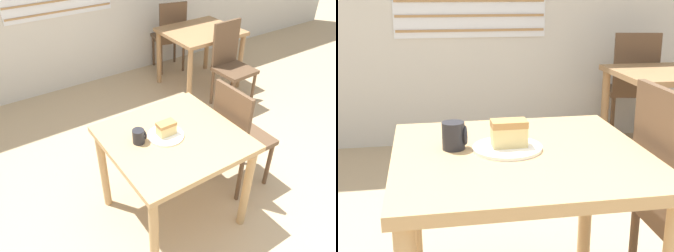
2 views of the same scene
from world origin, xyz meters
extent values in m
cube|color=#AD7F51|center=(-0.03, 2.98, 0.98)|extent=(1.23, 0.01, 0.02)
cube|color=#AD7F51|center=(-0.03, 2.98, 1.10)|extent=(1.23, 0.01, 0.02)
cube|color=#AD7F51|center=(-0.03, 2.98, 1.22)|extent=(1.23, 0.01, 0.02)
cube|color=tan|center=(-0.13, 0.53, 0.74)|extent=(0.87, 0.84, 0.04)
cylinder|color=tan|center=(-0.51, 0.90, 0.36)|extent=(0.06, 0.06, 0.72)
cylinder|color=tan|center=(0.26, 0.90, 0.36)|extent=(0.06, 0.06, 0.72)
cylinder|color=#9E754C|center=(0.97, 1.80, 0.35)|extent=(0.06, 0.06, 0.70)
cylinder|color=#9E754C|center=(0.97, 2.47, 0.35)|extent=(0.06, 0.06, 0.70)
cube|color=brown|center=(0.38, 0.52, 0.72)|extent=(0.03, 0.37, 0.49)
cube|color=brown|center=(1.31, 2.77, 0.46)|extent=(0.47, 0.47, 0.04)
cylinder|color=brown|center=(1.51, 2.90, 0.22)|extent=(0.04, 0.04, 0.44)
cylinder|color=brown|center=(1.19, 2.97, 0.22)|extent=(0.04, 0.04, 0.44)
cylinder|color=brown|center=(1.44, 2.58, 0.22)|extent=(0.04, 0.04, 0.44)
cylinder|color=brown|center=(1.12, 2.65, 0.22)|extent=(0.04, 0.04, 0.44)
cube|color=brown|center=(1.27, 2.60, 0.72)|extent=(0.37, 0.11, 0.49)
cylinder|color=white|center=(-0.17, 0.56, 0.77)|extent=(0.24, 0.24, 0.01)
cube|color=#E0C67F|center=(-0.16, 0.56, 0.81)|extent=(0.12, 0.07, 0.07)
cube|color=#B27F47|center=(-0.16, 0.56, 0.86)|extent=(0.12, 0.07, 0.02)
cylinder|color=#232328|center=(-0.35, 0.60, 0.81)|extent=(0.08, 0.08, 0.10)
torus|color=#232328|center=(-0.31, 0.60, 0.81)|extent=(0.01, 0.07, 0.07)
camera|label=1|loc=(-1.11, -0.90, 2.09)|focal=35.00mm
camera|label=2|loc=(-0.44, -0.96, 1.30)|focal=50.00mm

